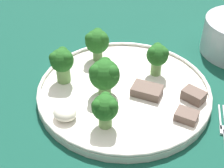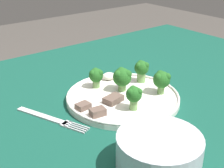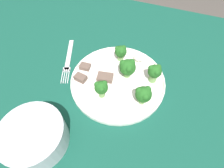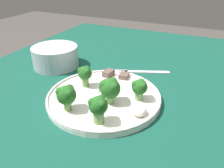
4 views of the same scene
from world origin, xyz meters
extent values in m
cube|color=#114738|center=(0.00, 0.00, 0.74)|extent=(1.38, 0.96, 0.03)
cylinder|color=brown|center=(-0.63, 0.42, 0.36)|extent=(0.06, 0.06, 0.72)
cylinder|color=white|center=(0.00, 0.00, 0.76)|extent=(0.29, 0.29, 0.01)
torus|color=white|center=(0.00, 0.00, 0.77)|extent=(0.29, 0.29, 0.01)
cube|color=silver|center=(0.16, 0.04, 0.75)|extent=(0.02, 0.05, 0.00)
cube|color=silver|center=(0.15, 0.03, 0.75)|extent=(0.02, 0.05, 0.00)
cylinder|color=#709E56|center=(-0.02, -0.03, 0.78)|extent=(0.02, 0.02, 0.02)
sphere|color=#215B1E|center=(-0.02, -0.03, 0.80)|extent=(0.05, 0.05, 0.05)
sphere|color=#215B1E|center=(-0.01, -0.03, 0.81)|extent=(0.02, 0.02, 0.02)
sphere|color=#215B1E|center=(-0.03, -0.01, 0.81)|extent=(0.02, 0.02, 0.02)
sphere|color=#215B1E|center=(-0.03, -0.04, 0.81)|extent=(0.02, 0.02, 0.02)
cylinder|color=#709E56|center=(-0.09, 0.05, 0.78)|extent=(0.02, 0.02, 0.02)
sphere|color=#215B1E|center=(-0.09, 0.05, 0.80)|extent=(0.04, 0.04, 0.04)
sphere|color=#215B1E|center=(-0.07, 0.05, 0.81)|extent=(0.02, 0.02, 0.02)
sphere|color=#215B1E|center=(-0.09, 0.06, 0.81)|extent=(0.02, 0.02, 0.02)
sphere|color=#215B1E|center=(-0.09, 0.04, 0.81)|extent=(0.02, 0.02, 0.02)
cylinder|color=#709E56|center=(-0.10, -0.04, 0.78)|extent=(0.02, 0.02, 0.03)
sphere|color=#215B1E|center=(-0.10, -0.04, 0.81)|extent=(0.04, 0.04, 0.04)
sphere|color=#215B1E|center=(-0.09, -0.04, 0.82)|extent=(0.02, 0.02, 0.02)
sphere|color=#215B1E|center=(-0.10, -0.03, 0.82)|extent=(0.02, 0.02, 0.02)
sphere|color=#215B1E|center=(-0.10, -0.05, 0.82)|extent=(0.02, 0.02, 0.02)
cylinder|color=#709E56|center=(0.02, -0.09, 0.78)|extent=(0.02, 0.02, 0.02)
sphere|color=#215B1E|center=(0.02, -0.09, 0.80)|extent=(0.04, 0.04, 0.04)
sphere|color=#215B1E|center=(0.03, -0.09, 0.81)|extent=(0.02, 0.02, 0.02)
sphere|color=#215B1E|center=(0.02, -0.08, 0.81)|extent=(0.02, 0.02, 0.02)
sphere|color=#215B1E|center=(0.02, -0.10, 0.81)|extent=(0.02, 0.02, 0.02)
cylinder|color=#709E56|center=(0.02, 0.07, 0.78)|extent=(0.02, 0.02, 0.03)
sphere|color=#215B1E|center=(0.02, 0.07, 0.80)|extent=(0.04, 0.04, 0.04)
sphere|color=#215B1E|center=(0.04, 0.07, 0.81)|extent=(0.02, 0.02, 0.02)
sphere|color=#215B1E|center=(0.02, 0.08, 0.81)|extent=(0.02, 0.02, 0.02)
sphere|color=#215B1E|center=(0.02, 0.06, 0.81)|extent=(0.02, 0.02, 0.02)
cube|color=brown|center=(0.11, 0.04, 0.77)|extent=(0.04, 0.03, 0.02)
cube|color=brown|center=(0.04, 0.01, 0.77)|extent=(0.05, 0.04, 0.01)
cube|color=brown|center=(0.11, -0.01, 0.77)|extent=(0.03, 0.03, 0.01)
ellipsoid|color=silver|center=(-0.04, -0.11, 0.77)|extent=(0.04, 0.03, 0.02)
camera|label=1|loc=(0.21, -0.35, 1.09)|focal=50.00mm
camera|label=2|loc=(0.46, 0.54, 1.12)|focal=50.00mm
camera|label=3|loc=(-0.10, 0.31, 1.19)|focal=28.00mm
camera|label=4|loc=(-0.42, -0.21, 1.06)|focal=35.00mm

